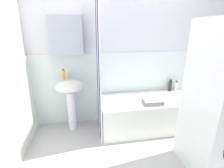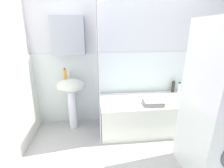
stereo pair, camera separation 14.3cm
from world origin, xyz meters
name	(u,v)px [view 1 (the left image)]	position (x,y,z in m)	size (l,w,h in m)	color
wall_back_tiled	(123,56)	(-0.06, 1.26, 1.14)	(3.60, 0.18, 2.40)	silver
sink	(70,94)	(-0.94, 1.03, 0.62)	(0.44, 0.34, 0.84)	white
faucet	(69,75)	(-0.94, 1.11, 0.90)	(0.03, 0.12, 0.12)	silver
soap_dispenser	(64,75)	(-1.02, 1.06, 0.92)	(0.05, 0.05, 0.17)	orange
bathtub	(146,113)	(0.25, 0.88, 0.25)	(1.49, 0.68, 0.51)	white
shower_curtain	(98,71)	(-0.51, 0.88, 1.00)	(0.01, 0.68, 2.00)	white
conditioner_bottle	(176,86)	(0.89, 1.14, 0.60)	(0.05, 0.05, 0.19)	white
shampoo_bottle	(170,86)	(0.79, 1.16, 0.60)	(0.05, 0.05, 0.20)	#2E2F27
towel_folded	(153,102)	(0.27, 0.70, 0.54)	(0.28, 0.22, 0.07)	gray
washer_dryer_stack	(222,102)	(0.71, -0.02, 0.83)	(0.58, 0.60, 1.67)	white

